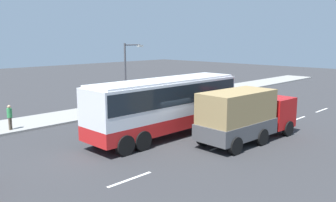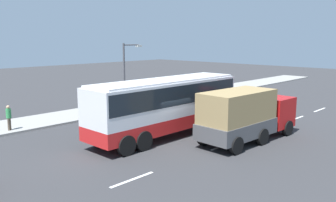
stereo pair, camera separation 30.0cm
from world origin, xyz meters
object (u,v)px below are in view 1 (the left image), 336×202
Objects in this scene: coach_bus at (166,101)px; pedestrian_near_curb at (176,91)px; street_lamp at (128,71)px; cargo_truck at (246,114)px; pedestrian_at_crossing at (10,116)px.

coach_bus reaches higher than pedestrian_near_curb.
street_lamp reaches higher than coach_bus.
coach_bus is 12.04m from pedestrian_near_curb.
coach_bus is 8.15m from street_lamp.
cargo_truck is 4.63× the size of pedestrian_near_curb.
pedestrian_near_curb is 0.29× the size of street_lamp.
pedestrian_near_curb is 15.61m from pedestrian_at_crossing.
pedestrian_at_crossing is at bearing 18.60° from pedestrian_near_curb.
pedestrian_at_crossing is 0.30× the size of street_lamp.
street_lamp is (9.52, -0.47, 2.33)m from pedestrian_at_crossing.
pedestrian_at_crossing is at bearing 129.50° from coach_bus.
pedestrian_at_crossing is 9.82m from street_lamp.
cargo_truck reaches higher than pedestrian_near_curb.
street_lamp is (3.07, 7.45, 1.22)m from coach_bus.
street_lamp is (0.68, 11.68, 1.79)m from cargo_truck.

